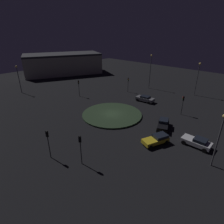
# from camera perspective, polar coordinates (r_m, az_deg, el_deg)

# --- Properties ---
(ground_plane) EXTENTS (117.76, 117.76, 0.00)m
(ground_plane) POSITION_cam_1_polar(r_m,az_deg,el_deg) (37.94, -0.00, -0.91)
(ground_plane) COLOR black
(roundabout_island) EXTENTS (12.36, 12.36, 0.30)m
(roundabout_island) POSITION_cam_1_polar(r_m,az_deg,el_deg) (37.88, -0.00, -0.71)
(roundabout_island) COLOR #263823
(roundabout_island) RESTS_ON ground_plane
(car_grey) EXTENTS (4.58, 2.47, 1.48)m
(car_grey) POSITION_cam_1_polar(r_m,az_deg,el_deg) (45.49, 10.34, 4.16)
(car_grey) COLOR slate
(car_grey) RESTS_ON ground_plane
(car_silver) EXTENTS (4.25, 2.14, 1.46)m
(car_silver) POSITION_cam_1_polar(r_m,az_deg,el_deg) (30.69, 25.18, -8.47)
(car_silver) COLOR silver
(car_silver) RESTS_ON ground_plane
(car_yellow) EXTENTS (3.14, 4.52, 1.40)m
(car_yellow) POSITION_cam_1_polar(r_m,az_deg,el_deg) (29.29, 13.81, -8.32)
(car_yellow) COLOR gold
(car_yellow) RESTS_ON ground_plane
(car_black) EXTENTS (3.39, 4.80, 1.59)m
(car_black) POSITION_cam_1_polar(r_m,az_deg,el_deg) (33.88, 15.81, -3.65)
(car_black) COLOR black
(car_black) RESTS_ON ground_plane
(traffic_light_north) EXTENTS (0.34, 0.38, 4.27)m
(traffic_light_north) POSITION_cam_1_polar(r_m,az_deg,el_deg) (25.78, -19.49, -7.97)
(traffic_light_north) COLOR #2D2D2D
(traffic_light_north) RESTS_ON ground_plane
(traffic_light_east) EXTENTS (0.38, 0.33, 4.32)m
(traffic_light_east) POSITION_cam_1_polar(r_m,az_deg,el_deg) (48.55, -10.41, 8.29)
(traffic_light_east) COLOR #2D2D2D
(traffic_light_east) RESTS_ON ground_plane
(traffic_light_northwest) EXTENTS (0.37, 0.40, 4.31)m
(traffic_light_northwest) POSITION_cam_1_polar(r_m,az_deg,el_deg) (23.58, -9.90, -9.98)
(traffic_light_northwest) COLOR #2D2D2D
(traffic_light_northwest) RESTS_ON ground_plane
(traffic_light_southeast) EXTENTS (0.37, 0.40, 4.11)m
(traffic_light_southeast) POSITION_cam_1_polar(r_m,az_deg,el_deg) (51.58, 5.07, 9.38)
(traffic_light_southeast) COLOR #2D2D2D
(traffic_light_southeast) RESTS_ON ground_plane
(traffic_light_southwest) EXTENTS (0.39, 0.39, 4.04)m
(traffic_light_southwest) POSITION_cam_1_polar(r_m,az_deg,el_deg) (39.73, 21.38, 3.04)
(traffic_light_southwest) COLOR #2D2D2D
(traffic_light_southwest) RESTS_ON ground_plane
(streetlamp_south) EXTENTS (0.58, 0.58, 8.64)m
(streetlamp_south) POSITION_cam_1_polar(r_m,az_deg,el_deg) (53.04, 25.46, 10.90)
(streetlamp_south) COLOR #4C4C51
(streetlamp_south) RESTS_ON ground_plane
(streetlamp_west) EXTENTS (0.51, 0.51, 7.43)m
(streetlamp_west) POSITION_cam_1_polar(r_m,az_deg,el_deg) (25.52, 30.81, -5.79)
(streetlamp_west) COLOR #4C4C51
(streetlamp_west) RESTS_ON ground_plane
(streetlamp_east) EXTENTS (0.55, 0.55, 7.55)m
(streetlamp_east) POSITION_cam_1_polar(r_m,az_deg,el_deg) (56.28, -27.43, 10.33)
(streetlamp_east) COLOR #4C4C51
(streetlamp_east) RESTS_ON ground_plane
(streetlamp_south_near) EXTENTS (0.49, 0.49, 9.84)m
(streetlamp_south_near) POSITION_cam_1_polar(r_m,az_deg,el_deg) (55.42, 11.99, 13.36)
(streetlamp_south_near) COLOR #4C4C51
(streetlamp_south_near) RESTS_ON ground_plane
(store_building) EXTENTS (22.81, 31.14, 7.81)m
(store_building) POSITION_cam_1_polar(r_m,az_deg,el_deg) (77.24, -15.12, 14.44)
(store_building) COLOR #ADA893
(store_building) RESTS_ON ground_plane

